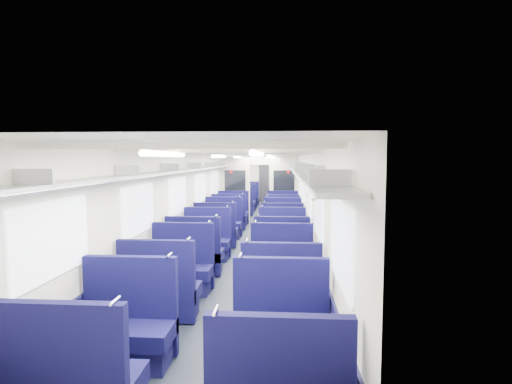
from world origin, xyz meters
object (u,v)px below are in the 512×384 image
(seat_6, at_px, (181,270))
(seat_12, at_px, (216,233))
(seat_27, at_px, (283,198))
(seat_15, at_px, (282,226))
(seat_8, at_px, (195,256))
(seat_23, at_px, (283,203))
(seat_22, at_px, (243,203))
(seat_7, at_px, (282,271))
(seat_24, at_px, (245,200))
(seat_11, at_px, (282,243))
(seat_18, at_px, (233,214))
(seat_3, at_px, (280,332))
(bulkhead, at_px, (260,186))
(seat_10, at_px, (206,243))
(seat_21, at_px, (283,207))
(seat_4, at_px, (160,293))
(seat_5, at_px, (281,298))
(seat_9, at_px, (282,256))
(seat_17, at_px, (282,220))
(end_door, at_px, (266,183))
(seat_2, at_px, (127,330))
(seat_13, at_px, (282,233))
(seat_19, at_px, (282,214))
(seat_20, at_px, (240,206))
(seat_25, at_px, (283,201))
(seat_14, at_px, (223,225))

(seat_6, xyz_separation_m, seat_12, (0.00, 3.39, 0.00))
(seat_27, bearing_deg, seat_15, -90.00)
(seat_8, distance_m, seat_23, 9.33)
(seat_15, relative_size, seat_22, 1.00)
(seat_7, relative_size, seat_24, 1.00)
(seat_11, height_order, seat_18, same)
(seat_12, bearing_deg, seat_3, -73.65)
(bulkhead, xyz_separation_m, seat_7, (0.83, -7.77, -0.87))
(seat_10, distance_m, seat_15, 2.91)
(seat_10, relative_size, seat_21, 1.00)
(seat_23, bearing_deg, seat_4, -98.34)
(seat_5, bearing_deg, seat_9, 90.00)
(seat_7, bearing_deg, seat_17, 90.00)
(seat_12, xyz_separation_m, seat_24, (0.00, 7.80, 0.00))
(seat_21, bearing_deg, seat_8, -101.84)
(end_door, relative_size, seat_23, 1.72)
(seat_2, bearing_deg, seat_17, 78.23)
(seat_13, height_order, seat_19, same)
(seat_21, xyz_separation_m, seat_22, (-1.66, 1.26, 0.00))
(seat_19, bearing_deg, seat_20, 128.69)
(seat_7, height_order, seat_13, same)
(seat_2, height_order, seat_18, same)
(seat_17, bearing_deg, seat_5, -90.00)
(seat_18, bearing_deg, bulkhead, 52.41)
(seat_24, bearing_deg, seat_7, -81.51)
(end_door, distance_m, seat_27, 1.72)
(seat_5, xyz_separation_m, seat_21, (0.00, 10.12, 0.00))
(seat_19, bearing_deg, seat_18, -175.50)
(seat_3, bearing_deg, seat_18, 100.41)
(seat_5, height_order, seat_18, same)
(seat_6, height_order, seat_25, same)
(seat_27, bearing_deg, seat_19, -90.00)
(seat_2, relative_size, seat_14, 1.00)
(seat_4, height_order, seat_10, same)
(seat_3, bearing_deg, seat_22, 97.60)
(seat_17, height_order, seat_22, same)
(seat_3, distance_m, seat_17, 7.91)
(seat_9, xyz_separation_m, seat_18, (-1.66, 5.65, 0.00))
(seat_15, relative_size, seat_18, 1.00)
(seat_6, xyz_separation_m, seat_23, (1.66, 10.18, 0.00))
(seat_18, bearing_deg, seat_2, -90.00)
(seat_2, distance_m, seat_7, 2.92)
(seat_18, height_order, seat_19, same)
(seat_5, relative_size, seat_11, 1.00)
(seat_9, height_order, seat_27, same)
(seat_8, bearing_deg, seat_23, 79.75)
(end_door, distance_m, seat_2, 16.09)
(seat_2, xyz_separation_m, seat_4, (0.00, 1.17, 0.00))
(seat_5, distance_m, seat_8, 2.76)
(seat_3, height_order, seat_10, same)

